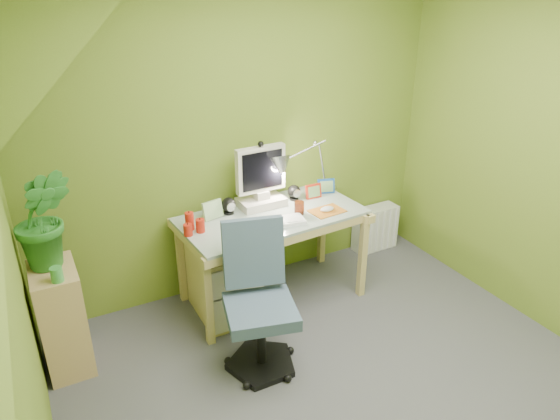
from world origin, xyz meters
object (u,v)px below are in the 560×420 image
desk_lamp (314,155)px  potted_plant (44,219)px  task_chair (261,310)px  radiator (375,228)px  monitor (261,170)px  side_ledge (62,319)px  desk (272,257)px

desk_lamp → potted_plant: (-1.93, -0.20, -0.02)m
desk_lamp → task_chair: 1.35m
desk_lamp → radiator: desk_lamp is taller
task_chair → radiator: 1.86m
monitor → radiator: bearing=2.9°
potted_plant → radiator: (2.65, 0.29, -0.81)m
potted_plant → task_chair: bearing=-31.2°
monitor → potted_plant: 1.49m
monitor → radiator: 1.42m
monitor → side_ledge: monitor is taller
desk → side_ledge: desk is taller
side_ledge → task_chair: bearing=-28.8°
task_chair → radiator: (1.59, 0.93, -0.23)m
desk_lamp → task_chair: bearing=-133.3°
desk_lamp → side_ledge: bearing=-170.2°
monitor → task_chair: monitor is taller
monitor → task_chair: 1.09m
side_ledge → radiator: (2.67, 0.34, -0.15)m
monitor → radiator: monitor is taller
desk_lamp → potted_plant: 1.94m
task_chair → monitor: bearing=77.9°
side_ledge → desk: bearing=2.6°
side_ledge → potted_plant: size_ratio=1.14×
desk_lamp → side_ledge: desk_lamp is taller
potted_plant → task_chair: 1.37m
side_ledge → radiator: size_ratio=1.76×
desk → task_chair: task_chair is taller
monitor → desk_lamp: size_ratio=0.88×
radiator → potted_plant: bearing=-174.8°
potted_plant → radiator: bearing=6.2°
desk → desk_lamp: size_ratio=2.04×
radiator → side_ledge: bearing=-173.7°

